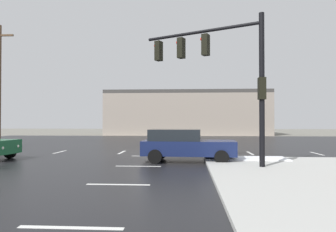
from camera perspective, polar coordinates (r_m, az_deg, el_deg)
ground_plane at (r=20.00m, az=-2.67°, el=-6.66°), size 120.00×120.00×0.00m
road_asphalt at (r=20.00m, az=-2.67°, el=-6.63°), size 44.00×44.00×0.02m
snow_strip_curbside at (r=16.14m, az=13.78°, el=-7.41°), size 4.00×1.60×0.06m
lane_markings at (r=18.54m, az=0.59°, el=-7.04°), size 36.15×36.15×0.01m
traffic_signal_mast at (r=14.25m, az=9.39°, el=9.16°), size 5.12×2.73×6.32m
strip_building_background at (r=46.83m, az=3.46°, el=0.52°), size 23.19×8.00×6.32m
sedan_navy at (r=15.54m, az=3.12°, el=-5.16°), size 4.62×2.23×1.58m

